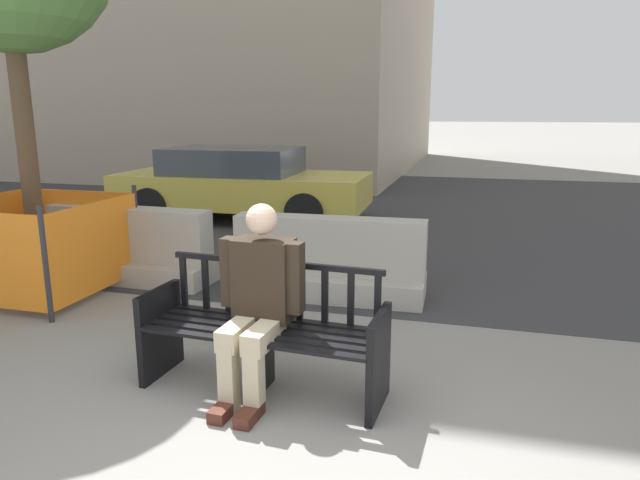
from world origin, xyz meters
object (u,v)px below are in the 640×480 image
Objects in this scene: street_bench at (264,335)px; jersey_barrier_left at (130,250)px; seated_person at (258,298)px; car_taxi_near at (241,183)px; construction_fence at (37,243)px; jersey_barrier_centre at (329,264)px.

street_bench is 3.24m from jersey_barrier_left.
seated_person reaches higher than car_taxi_near.
car_taxi_near is (0.40, 4.51, 0.11)m from construction_fence.
jersey_barrier_left is 0.45× the size of car_taxi_near.
construction_fence is 4.53m from car_taxi_near.
jersey_barrier_centre is 1.34× the size of construction_fence.
jersey_barrier_left is at bearing -86.41° from car_taxi_near.
seated_person is at bearing -41.59° from jersey_barrier_left.
jersey_barrier_left is (-2.44, 2.17, -0.35)m from seated_person.
construction_fence is at bearing 155.41° from street_bench.
car_taxi_near is (-0.24, 3.82, 0.32)m from jersey_barrier_left.
jersey_barrier_left is (-2.45, 2.11, -0.06)m from street_bench.
car_taxi_near reaches higher than jersey_barrier_left.
jersey_barrier_left is at bearing -179.66° from jersey_barrier_centre.
seated_person is (-0.01, -0.06, 0.29)m from street_bench.
car_taxi_near reaches higher than jersey_barrier_centre.
car_taxi_near is (-2.61, 3.81, 0.32)m from jersey_barrier_centre.
seated_person is at bearing -88.06° from jersey_barrier_centre.
street_bench is at bearing -24.59° from construction_fence.
seated_person is 0.30× the size of car_taxi_near.
construction_fence is (-0.64, -0.70, 0.21)m from jersey_barrier_left.
street_bench is 6.52m from car_taxi_near.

